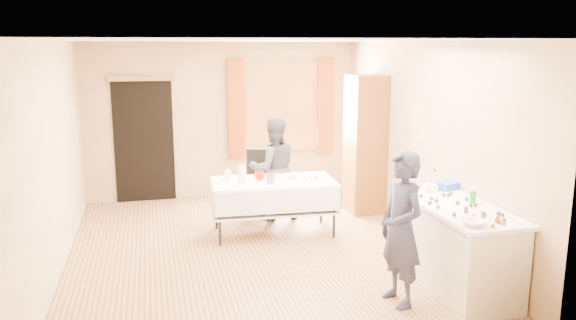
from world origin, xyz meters
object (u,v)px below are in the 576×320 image
object	(u,v)px
cabinet	(365,144)
chair	(258,194)
woman	(274,169)
counter	(458,249)
girl	(401,229)
party_table	(274,202)

from	to	relation	value
cabinet	chair	world-z (taller)	cabinet
woman	cabinet	bearing A→B (deg)	-179.25
cabinet	chair	bearing A→B (deg)	169.51
counter	chair	xyz separation A→B (m)	(-1.51, 3.24, -0.16)
girl	party_table	bearing A→B (deg)	-170.34
cabinet	woman	distance (m)	1.47
party_table	woman	distance (m)	0.76
cabinet	girl	xyz separation A→B (m)	(-0.83, -3.09, -0.28)
cabinet	party_table	world-z (taller)	cabinet
counter	woman	distance (m)	3.21
counter	party_table	size ratio (longest dim) A/B	0.88
cabinet	woman	bearing A→B (deg)	-178.14
cabinet	counter	xyz separation A→B (m)	(-0.10, -2.95, -0.60)
party_table	woman	bearing A→B (deg)	79.99
girl	woman	size ratio (longest dim) A/B	1.02
chair	girl	xyz separation A→B (m)	(0.78, -3.39, 0.49)
counter	girl	size ratio (longest dim) A/B	0.98
party_table	chair	size ratio (longest dim) A/B	1.78
party_table	girl	distance (m)	2.51
chair	girl	size ratio (longest dim) A/B	0.62
counter	girl	world-z (taller)	girl
party_table	woman	world-z (taller)	woman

